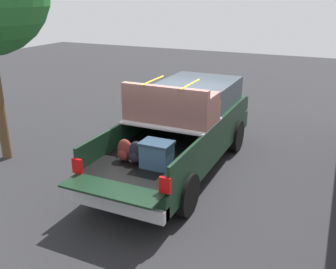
% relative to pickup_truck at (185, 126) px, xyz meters
% --- Properties ---
extents(ground_plane, '(40.00, 40.00, 0.00)m').
position_rel_pickup_truck_xyz_m(ground_plane, '(-0.38, 0.00, -0.99)').
color(ground_plane, '#262628').
extents(pickup_truck, '(6.05, 2.06, 2.23)m').
position_rel_pickup_truck_xyz_m(pickup_truck, '(0.00, 0.00, 0.00)').
color(pickup_truck, black).
rests_on(pickup_truck, ground_plane).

